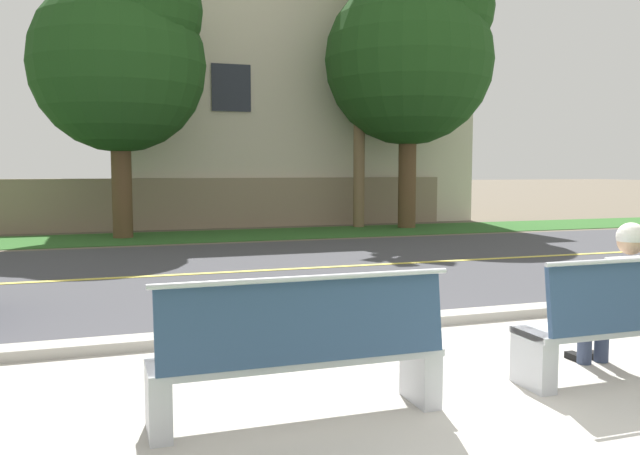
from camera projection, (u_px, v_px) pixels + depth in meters
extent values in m
plane|color=#665B4C|center=(250.00, 259.00, 12.15)|extent=(140.00, 140.00, 0.00)
cube|color=#B7B2A8|center=(467.00, 388.00, 4.98)|extent=(44.00, 3.60, 0.01)
cube|color=#ADA89E|center=(368.00, 324.00, 6.81)|extent=(44.00, 0.30, 0.11)
cube|color=#424247|center=(270.00, 270.00, 10.74)|extent=(52.00, 8.00, 0.01)
cube|color=#E0CC4C|center=(270.00, 270.00, 10.74)|extent=(48.00, 0.14, 0.01)
cube|color=#2D6026|center=(213.00, 236.00, 16.14)|extent=(48.00, 2.80, 0.02)
cube|color=silver|center=(158.00, 402.00, 4.08)|extent=(0.14, 0.40, 0.45)
cube|color=silver|center=(420.00, 373.00, 4.66)|extent=(0.14, 0.40, 0.45)
cube|color=silver|center=(298.00, 357.00, 4.35)|extent=(1.96, 0.44, 0.05)
cube|color=navy|center=(307.00, 322.00, 4.14)|extent=(1.88, 0.12, 0.52)
cylinder|color=silver|center=(307.00, 278.00, 4.10)|extent=(1.96, 0.04, 0.04)
cube|color=silver|center=(533.00, 360.00, 4.96)|extent=(0.14, 0.40, 0.45)
cube|color=silver|center=(630.00, 325.00, 5.23)|extent=(1.96, 0.44, 0.05)
cylinder|color=#333D56|center=(602.00, 311.00, 5.37)|extent=(0.15, 0.42, 0.15)
cylinder|color=#333D56|center=(620.00, 309.00, 5.42)|extent=(0.15, 0.42, 0.15)
cylinder|color=#333D56|center=(585.00, 340.00, 5.57)|extent=(0.12, 0.12, 0.43)
cube|color=black|center=(577.00, 358.00, 5.67)|extent=(0.09, 0.24, 0.07)
cylinder|color=#333D56|center=(602.00, 339.00, 5.63)|extent=(0.12, 0.12, 0.43)
cube|color=black|center=(594.00, 356.00, 5.72)|extent=(0.09, 0.24, 0.07)
cube|color=silver|center=(630.00, 290.00, 5.20)|extent=(0.34, 0.20, 0.52)
cylinder|color=silver|center=(606.00, 289.00, 5.15)|extent=(0.09, 0.09, 0.46)
sphere|color=tan|center=(631.00, 242.00, 5.17)|extent=(0.21, 0.21, 0.21)
sphere|color=beige|center=(631.00, 237.00, 5.17)|extent=(0.22, 0.22, 0.22)
cylinder|color=brown|center=(122.00, 185.00, 15.61)|extent=(0.47, 0.47, 2.56)
sphere|color=#1E4719|center=(119.00, 65.00, 15.36)|extent=(4.10, 4.10, 4.10)
sphere|color=#1E4719|center=(141.00, 10.00, 15.12)|extent=(2.87, 2.87, 2.87)
cylinder|color=brown|center=(407.00, 176.00, 18.28)|extent=(0.50, 0.50, 2.89)
sphere|color=#1E4719|center=(409.00, 61.00, 17.99)|extent=(4.63, 4.63, 4.63)
sphere|color=#1E4719|center=(434.00, 8.00, 17.72)|extent=(3.24, 3.24, 3.24)
cylinder|color=brown|center=(360.00, 77.00, 18.21)|extent=(0.32, 0.32, 8.40)
cube|color=gray|center=(229.00, 203.00, 18.47)|extent=(13.00, 0.36, 1.40)
cube|color=beige|center=(284.00, 112.00, 22.02)|extent=(10.69, 6.40, 7.10)
cube|color=#232833|center=(231.00, 88.00, 18.18)|extent=(1.10, 0.06, 1.30)
cube|color=#232833|center=(389.00, 94.00, 19.70)|extent=(1.10, 0.06, 1.30)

